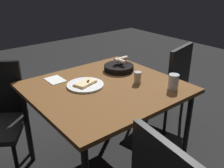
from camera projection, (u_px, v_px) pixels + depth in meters
ground at (106, 163)px, 2.14m from camera, size 8.00×8.00×0.00m
dining_table at (105, 93)px, 1.87m from camera, size 0.98×1.05×0.72m
pizza_plate at (85, 85)px, 1.85m from camera, size 0.27×0.27×0.04m
bread_basket at (119, 67)px, 2.13m from camera, size 0.25×0.25×0.11m
beer_glass at (173, 83)px, 1.78m from camera, size 0.07×0.07×0.11m
pepper_shaker at (138, 78)px, 1.89m from camera, size 0.06×0.06×0.09m
napkin at (55, 80)px, 1.95m from camera, size 0.16×0.12×0.00m
chair_near at (167, 81)px, 2.50m from camera, size 0.52×0.52×0.87m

